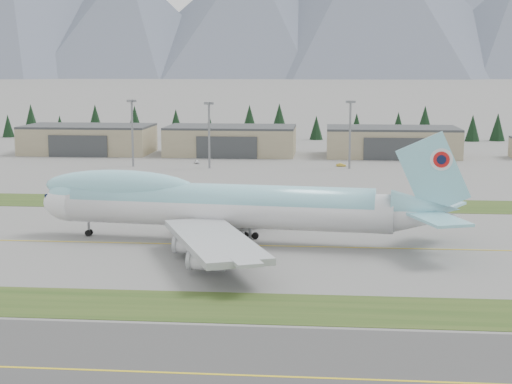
# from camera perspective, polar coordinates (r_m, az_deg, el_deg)

# --- Properties ---
(ground) EXTENTS (7000.00, 7000.00, 0.00)m
(ground) POSITION_cam_1_polar(r_m,az_deg,el_deg) (147.63, -3.04, -3.86)
(ground) COLOR slate
(ground) RESTS_ON ground
(grass_strip_near) EXTENTS (400.00, 14.00, 0.08)m
(grass_strip_near) POSITION_cam_1_polar(r_m,az_deg,el_deg) (111.45, -5.82, -8.24)
(grass_strip_near) COLOR #284318
(grass_strip_near) RESTS_ON ground
(grass_strip_far) EXTENTS (400.00, 18.00, 0.08)m
(grass_strip_far) POSITION_cam_1_polar(r_m,az_deg,el_deg) (191.39, -1.14, -0.83)
(grass_strip_far) COLOR #284318
(grass_strip_far) RESTS_ON ground
(asphalt_taxiway) EXTENTS (400.00, 32.00, 0.04)m
(asphalt_taxiway) POSITION_cam_1_polar(r_m,az_deg,el_deg) (89.38, -8.79, -12.80)
(asphalt_taxiway) COLOR #3B3B3B
(asphalt_taxiway) RESTS_ON ground
(taxiway_line_main) EXTENTS (400.00, 0.40, 0.02)m
(taxiway_line_main) POSITION_cam_1_polar(r_m,az_deg,el_deg) (147.63, -3.04, -3.86)
(taxiway_line_main) COLOR yellow
(taxiway_line_main) RESTS_ON ground
(taxiway_line_near) EXTENTS (400.00, 0.40, 0.02)m
(taxiway_line_near) POSITION_cam_1_polar(r_m,az_deg,el_deg) (89.38, -8.79, -12.80)
(taxiway_line_near) COLOR yellow
(taxiway_line_near) RESTS_ON ground
(boeing_747_freighter) EXTENTS (83.06, 71.18, 21.83)m
(boeing_747_freighter) POSITION_cam_1_polar(r_m,az_deg,el_deg) (148.78, -2.48, -0.92)
(boeing_747_freighter) COLOR silver
(boeing_747_freighter) RESTS_ON ground
(hangar_left) EXTENTS (48.00, 26.60, 10.80)m
(hangar_left) POSITION_cam_1_polar(r_m,az_deg,el_deg) (307.22, -12.09, 3.78)
(hangar_left) COLOR gray
(hangar_left) RESTS_ON ground
(hangar_center) EXTENTS (48.00, 26.60, 10.80)m
(hangar_center) POSITION_cam_1_polar(r_m,az_deg,el_deg) (295.72, -1.83, 3.78)
(hangar_center) COLOR gray
(hangar_center) RESTS_ON ground
(hangar_right) EXTENTS (48.00, 26.60, 10.80)m
(hangar_right) POSITION_cam_1_polar(r_m,az_deg,el_deg) (294.59, 9.86, 3.62)
(hangar_right) COLOR gray
(hangar_right) RESTS_ON ground
(floodlight_masts) EXTENTS (146.19, 8.02, 22.15)m
(floodlight_masts) POSITION_cam_1_polar(r_m,az_deg,el_deg) (253.71, 4.28, 5.13)
(floodlight_masts) COLOR slate
(floodlight_masts) RESTS_ON ground
(service_vehicle_a) EXTENTS (2.36, 3.73, 1.18)m
(service_vehicle_a) POSITION_cam_1_polar(r_m,az_deg,el_deg) (269.83, -4.31, 2.08)
(service_vehicle_a) COLOR white
(service_vehicle_a) RESTS_ON ground
(service_vehicle_b) EXTENTS (3.45, 1.61, 1.10)m
(service_vehicle_b) POSITION_cam_1_polar(r_m,az_deg,el_deg) (262.45, 6.20, 1.85)
(service_vehicle_b) COLOR gold
(service_vehicle_b) RESTS_ON ground
(service_vehicle_c) EXTENTS (1.69, 3.86, 1.10)m
(service_vehicle_c) POSITION_cam_1_polar(r_m,az_deg,el_deg) (284.20, 13.28, 2.22)
(service_vehicle_c) COLOR #BCBBC0
(service_vehicle_c) RESTS_ON ground
(conifer_belt) EXTENTS (269.47, 13.76, 16.56)m
(conifer_belt) POSITION_cam_1_polar(r_m,az_deg,el_deg) (355.36, 1.48, 4.97)
(conifer_belt) COLOR black
(conifer_belt) RESTS_ON ground
(mountain_ridge_rear) EXTENTS (4490.38, 998.97, 499.49)m
(mountain_ridge_rear) POSITION_cam_1_polar(r_m,az_deg,el_deg) (3053.74, 8.10, 13.19)
(mountain_ridge_rear) COLOR #4C5866
(mountain_ridge_rear) RESTS_ON ground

